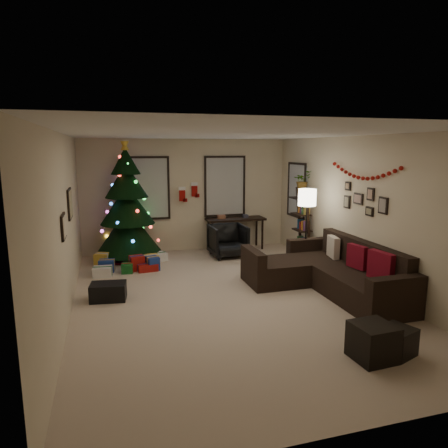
# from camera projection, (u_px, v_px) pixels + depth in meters

# --- Properties ---
(floor) EXTENTS (7.00, 7.00, 0.00)m
(floor) POSITION_uv_depth(u_px,v_px,m) (228.00, 298.00, 6.89)
(floor) COLOR beige
(floor) RESTS_ON ground
(ceiling) EXTENTS (7.00, 7.00, 0.00)m
(ceiling) POSITION_uv_depth(u_px,v_px,m) (229.00, 134.00, 6.40)
(ceiling) COLOR white
(ceiling) RESTS_ON floor
(wall_back) EXTENTS (5.00, 0.00, 5.00)m
(wall_back) POSITION_uv_depth(u_px,v_px,m) (187.00, 195.00, 9.95)
(wall_back) COLOR beige
(wall_back) RESTS_ON floor
(wall_front) EXTENTS (5.00, 0.00, 5.00)m
(wall_front) POSITION_uv_depth(u_px,v_px,m) (352.00, 288.00, 3.34)
(wall_front) COLOR beige
(wall_front) RESTS_ON floor
(wall_left) EXTENTS (0.00, 7.00, 7.00)m
(wall_left) POSITION_uv_depth(u_px,v_px,m) (64.00, 227.00, 5.96)
(wall_left) COLOR beige
(wall_left) RESTS_ON floor
(wall_right) EXTENTS (0.00, 7.00, 7.00)m
(wall_right) POSITION_uv_depth(u_px,v_px,m) (362.00, 212.00, 7.33)
(wall_right) COLOR beige
(wall_right) RESTS_ON floor
(window_back_left) EXTENTS (1.05, 0.06, 1.50)m
(window_back_left) POSITION_uv_depth(u_px,v_px,m) (147.00, 188.00, 9.63)
(window_back_left) COLOR #728CB2
(window_back_left) RESTS_ON wall_back
(window_back_right) EXTENTS (1.05, 0.06, 1.50)m
(window_back_right) POSITION_uv_depth(u_px,v_px,m) (225.00, 186.00, 10.15)
(window_back_right) COLOR #728CB2
(window_back_right) RESTS_ON wall_back
(window_right_wall) EXTENTS (0.06, 0.90, 1.30)m
(window_right_wall) POSITION_uv_depth(u_px,v_px,m) (297.00, 190.00, 9.70)
(window_right_wall) COLOR #728CB2
(window_right_wall) RESTS_ON wall_right
(christmas_tree) EXTENTS (1.47, 1.47, 2.73)m
(christmas_tree) POSITION_uv_depth(u_px,v_px,m) (127.00, 209.00, 9.17)
(christmas_tree) COLOR black
(christmas_tree) RESTS_ON floor
(presents) EXTENTS (1.54, 1.12, 0.30)m
(presents) POSITION_uv_depth(u_px,v_px,m) (132.00, 264.00, 8.51)
(presents) COLOR gold
(presents) RESTS_ON floor
(sofa) EXTENTS (1.95, 2.83, 0.89)m
(sofa) POSITION_uv_depth(u_px,v_px,m) (328.00, 274.00, 7.25)
(sofa) COLOR black
(sofa) RESTS_ON floor
(pillow_red_a) EXTENTS (0.19, 0.49, 0.48)m
(pillow_red_a) POSITION_uv_depth(u_px,v_px,m) (381.00, 267.00, 6.43)
(pillow_red_a) COLOR maroon
(pillow_red_a) RESTS_ON sofa
(pillow_red_b) EXTENTS (0.18, 0.42, 0.40)m
(pillow_red_b) POSITION_uv_depth(u_px,v_px,m) (357.00, 257.00, 7.04)
(pillow_red_b) COLOR maroon
(pillow_red_b) RESTS_ON sofa
(pillow_cream) EXTENTS (0.19, 0.42, 0.40)m
(pillow_cream) POSITION_uv_depth(u_px,v_px,m) (333.00, 247.00, 7.77)
(pillow_cream) COLOR beige
(pillow_cream) RESTS_ON sofa
(ottoman_near) EXTENTS (0.49, 0.49, 0.44)m
(ottoman_near) POSITION_uv_depth(u_px,v_px,m) (373.00, 342.00, 4.84)
(ottoman_near) COLOR black
(ottoman_near) RESTS_ON floor
(ottoman_far) EXTENTS (0.46, 0.46, 0.34)m
(ottoman_far) POSITION_uv_depth(u_px,v_px,m) (397.00, 341.00, 4.96)
(ottoman_far) COLOR black
(ottoman_far) RESTS_ON floor
(desk) EXTENTS (1.45, 0.52, 0.78)m
(desk) POSITION_uv_depth(u_px,v_px,m) (235.00, 222.00, 10.12)
(desk) COLOR black
(desk) RESTS_ON floor
(desk_chair) EXTENTS (0.75, 0.71, 0.75)m
(desk_chair) POSITION_uv_depth(u_px,v_px,m) (228.00, 241.00, 9.46)
(desk_chair) COLOR black
(desk_chair) RESTS_ON floor
(bookshelf) EXTENTS (0.30, 0.48, 1.62)m
(bookshelf) POSITION_uv_depth(u_px,v_px,m) (303.00, 225.00, 9.13)
(bookshelf) COLOR black
(bookshelf) RESTS_ON floor
(potted_plant) EXTENTS (0.63, 0.60, 0.56)m
(potted_plant) POSITION_uv_depth(u_px,v_px,m) (302.00, 177.00, 9.04)
(potted_plant) COLOR #4C4C4C
(potted_plant) RESTS_ON bookshelf
(floor_lamp) EXTENTS (0.36, 0.36, 1.68)m
(floor_lamp) POSITION_uv_depth(u_px,v_px,m) (307.00, 203.00, 8.15)
(floor_lamp) COLOR black
(floor_lamp) RESTS_ON floor
(art_map) EXTENTS (0.04, 0.60, 0.50)m
(art_map) POSITION_uv_depth(u_px,v_px,m) (70.00, 204.00, 6.82)
(art_map) COLOR black
(art_map) RESTS_ON wall_left
(art_abstract) EXTENTS (0.04, 0.45, 0.35)m
(art_abstract) POSITION_uv_depth(u_px,v_px,m) (63.00, 227.00, 5.66)
(art_abstract) COLOR black
(art_abstract) RESTS_ON wall_left
(gallery) EXTENTS (0.03, 1.25, 0.54)m
(gallery) POSITION_uv_depth(u_px,v_px,m) (364.00, 200.00, 7.21)
(gallery) COLOR black
(gallery) RESTS_ON wall_right
(garland) EXTENTS (0.08, 1.90, 0.30)m
(garland) POSITION_uv_depth(u_px,v_px,m) (363.00, 172.00, 7.14)
(garland) COLOR #A5140C
(garland) RESTS_ON wall_right
(stocking_left) EXTENTS (0.20, 0.05, 0.36)m
(stocking_left) POSITION_uv_depth(u_px,v_px,m) (182.00, 194.00, 9.73)
(stocking_left) COLOR #990F0C
(stocking_left) RESTS_ON wall_back
(stocking_right) EXTENTS (0.20, 0.05, 0.36)m
(stocking_right) POSITION_uv_depth(u_px,v_px,m) (195.00, 189.00, 9.94)
(stocking_right) COLOR #990F0C
(stocking_right) RESTS_ON wall_back
(storage_bin) EXTENTS (0.62, 0.45, 0.28)m
(storage_bin) POSITION_uv_depth(u_px,v_px,m) (108.00, 292.00, 6.76)
(storage_bin) COLOR black
(storage_bin) RESTS_ON floor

